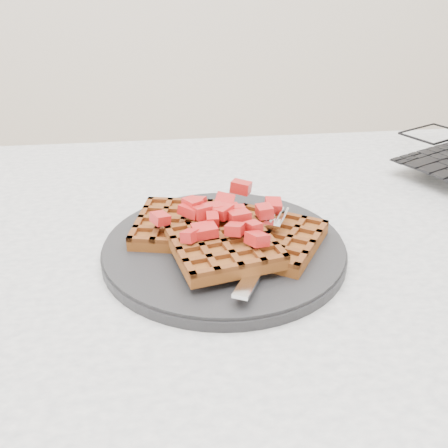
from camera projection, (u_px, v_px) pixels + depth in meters
table at (317, 305)px, 0.69m from camera, size 1.20×0.80×0.75m
plate at (224, 248)px, 0.59m from camera, size 0.28×0.28×0.02m
waffles at (225, 235)px, 0.57m from camera, size 0.24×0.21×0.03m
strawberry_pile at (224, 213)px, 0.57m from camera, size 0.15×0.15×0.02m
fork at (265, 251)px, 0.55m from camera, size 0.10×0.17×0.02m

